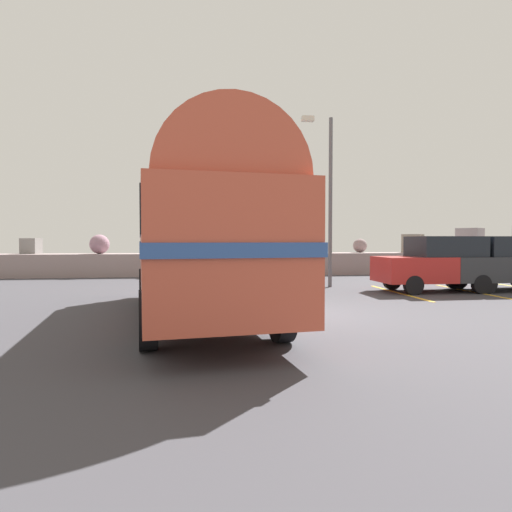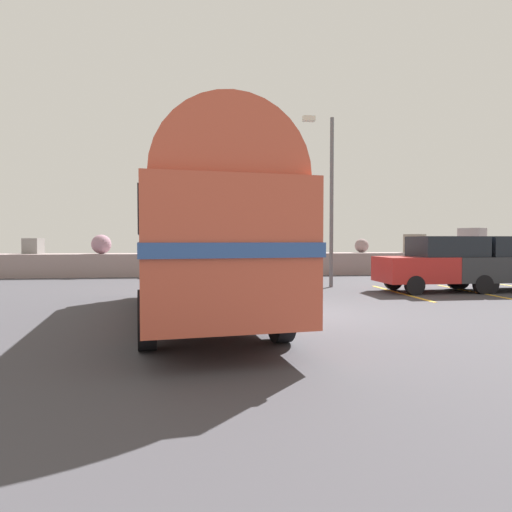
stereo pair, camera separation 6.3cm
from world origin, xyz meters
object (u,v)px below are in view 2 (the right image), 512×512
at_px(vintage_coach, 197,227).
at_px(parked_car_middle, 505,263).
at_px(lamp_post, 329,192).
at_px(parked_car_nearest, 441,263).

height_order(vintage_coach, parked_car_middle, vintage_coach).
relative_size(vintage_coach, lamp_post, 1.41).
bearing_deg(vintage_coach, parked_car_middle, 14.16).
relative_size(parked_car_nearest, parked_car_middle, 1.00).
bearing_deg(vintage_coach, lamp_post, 44.34).
bearing_deg(parked_car_nearest, parked_car_middle, -90.83).
distance_m(vintage_coach, parked_car_nearest, 9.14).
height_order(parked_car_nearest, lamp_post, lamp_post).
height_order(parked_car_nearest, parked_car_middle, same).
xyz_separation_m(vintage_coach, lamp_post, (4.77, 5.98, 1.47)).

